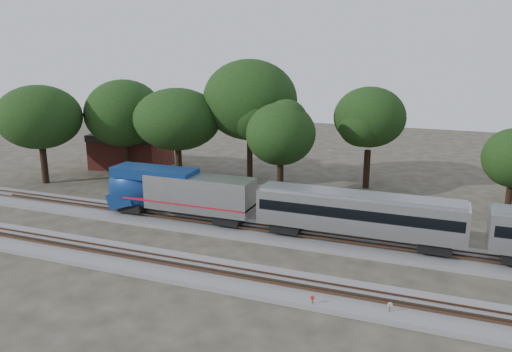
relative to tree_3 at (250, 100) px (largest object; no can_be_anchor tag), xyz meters
The scene contains 13 objects.
ground 26.69m from the tree_3, 67.40° to the right, with size 160.00×160.00×0.00m, color #383328.
track_far 21.79m from the tree_3, 60.38° to the right, with size 160.00×5.00×0.73m.
track_near 30.05m from the tree_3, 70.54° to the right, with size 160.00×5.00×0.73m.
switch_stand_red 34.42m from the tree_3, 60.60° to the right, with size 0.31×0.06×0.98m.
switch_stand_white 36.43m from the tree_3, 52.61° to the right, with size 0.32×0.17×1.08m.
switch_lever 33.28m from the tree_3, 62.63° to the right, with size 0.50×0.30×0.30m, color #512D19.
brick_building 22.25m from the tree_3, behind, with size 11.45×8.60×5.17m.
tree_0 27.41m from the tree_3, 160.52° to the right, with size 8.96×8.96×12.63m.
tree_1 18.08m from the tree_3, behind, with size 8.95×8.95×12.62m.
tree_2 9.61m from the tree_3, 158.35° to the right, with size 8.80×8.80×12.41m.
tree_3 is the anchor object (origin of this frame).
tree_4 8.38m from the tree_3, 40.61° to the right, with size 8.04×8.04×11.33m.
tree_5 15.19m from the tree_3, 15.03° to the left, with size 9.28×9.28×13.08m.
Camera 1 is at (14.37, -36.58, 17.52)m, focal length 35.00 mm.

